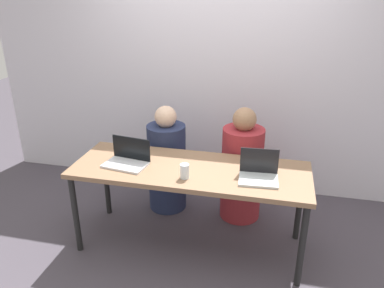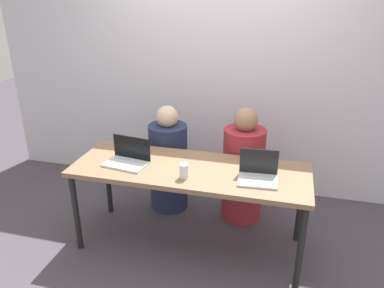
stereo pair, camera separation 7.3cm
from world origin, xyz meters
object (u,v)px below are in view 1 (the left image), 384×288
laptop_front_right (259,173)px  laptop_front_left (127,159)px  water_glass_center (184,172)px  person_on_right (242,170)px  person_on_left (167,164)px

laptop_front_right → laptop_front_left: laptop_front_right is taller
laptop_front_right → laptop_front_left: (-1.07, 0.01, -0.00)m
laptop_front_right → laptop_front_left: 1.07m
water_glass_center → laptop_front_left: bearing=166.1°
laptop_front_right → person_on_right: bearing=102.4°
water_glass_center → laptop_front_right: bearing=11.9°
person_on_right → person_on_left: bearing=-11.9°
person_on_right → water_glass_center: 0.87m
laptop_front_left → water_glass_center: bearing=-5.4°
person_on_right → water_glass_center: (-0.37, -0.73, 0.30)m
water_glass_center → person_on_left: bearing=116.6°
person_on_right → laptop_front_left: person_on_right is taller
laptop_front_right → water_glass_center: bearing=-172.0°
person_on_right → laptop_front_left: 1.11m
person_on_left → laptop_front_left: (-0.15, -0.60, 0.31)m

